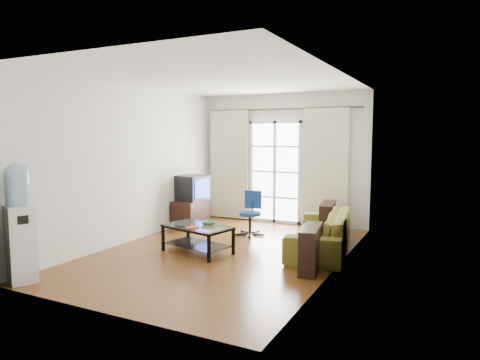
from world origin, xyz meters
name	(u,v)px	position (x,y,z in m)	size (l,w,h in m)	color
floor	(223,252)	(0.00, 0.00, 0.00)	(5.20, 5.20, 0.00)	brown
ceiling	(223,79)	(0.00, 0.00, 2.70)	(5.20, 5.20, 0.00)	white
wall_back	(283,159)	(0.00, 2.60, 1.35)	(3.60, 0.02, 2.70)	silver
wall_front	(99,185)	(0.00, -2.60, 1.35)	(3.60, 0.02, 2.70)	silver
wall_left	(132,164)	(-1.80, 0.00, 1.35)	(0.02, 5.20, 2.70)	silver
wall_right	(338,172)	(1.80, 0.00, 1.35)	(0.02, 5.20, 2.70)	silver
french_door	(275,172)	(-0.15, 2.54, 1.07)	(1.16, 0.06, 2.15)	white
curtain_rod	(282,109)	(0.00, 2.50, 2.38)	(0.04, 0.04, 3.30)	#4C3F2D
curtain_left	(230,165)	(-1.20, 2.48, 1.20)	(0.90, 0.07, 2.35)	beige
curtain_right	(326,168)	(0.95, 2.48, 1.20)	(0.90, 0.07, 2.35)	beige
radiator	(318,211)	(0.80, 2.50, 0.33)	(0.64, 0.12, 0.64)	#9B9B9E
sofa	(320,231)	(1.34, 0.81, 0.31)	(1.15, 2.21, 0.62)	brown
coffee_table	(198,235)	(-0.35, -0.21, 0.28)	(1.18, 0.83, 0.43)	silver
bowl	(208,223)	(-0.23, -0.06, 0.46)	(0.28, 0.28, 0.06)	#30863F
book	(188,227)	(-0.40, -0.38, 0.44)	(0.16, 0.21, 0.02)	#A63514
remote	(180,226)	(-0.56, -0.38, 0.44)	(0.15, 0.04, 0.02)	black
tv_stand	(190,213)	(-1.53, 1.39, 0.27)	(0.49, 0.73, 0.54)	black
crt_tv	(192,188)	(-1.53, 1.46, 0.79)	(0.62, 0.62, 0.50)	black
task_chair	(250,222)	(-0.12, 1.27, 0.24)	(0.61, 0.61, 0.81)	black
water_cooler	(20,220)	(-1.60, -2.35, 0.80)	(0.41, 0.41, 1.52)	silver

